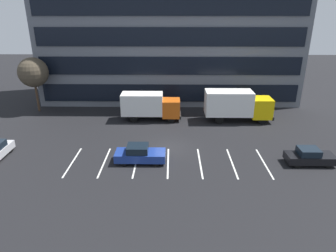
% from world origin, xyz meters
% --- Properties ---
extents(ground_plane, '(120.00, 120.00, 0.00)m').
position_xyz_m(ground_plane, '(0.00, 0.00, 0.00)').
color(ground_plane, black).
extents(office_building, '(35.07, 11.02, 21.60)m').
position_xyz_m(office_building, '(0.00, 17.95, 10.80)').
color(office_building, slate).
rests_on(office_building, ground_plane).
extents(lot_markings, '(16.94, 5.40, 0.01)m').
position_xyz_m(lot_markings, '(0.00, -3.06, 0.00)').
color(lot_markings, silver).
rests_on(lot_markings, ground_plane).
extents(box_truck_orange, '(7.00, 2.32, 3.25)m').
position_xyz_m(box_truck_orange, '(-2.32, 7.66, 1.83)').
color(box_truck_orange, '#D85914').
rests_on(box_truck_orange, ground_plane).
extents(box_truck_yellow, '(7.85, 2.60, 3.64)m').
position_xyz_m(box_truck_yellow, '(7.91, 7.43, 2.05)').
color(box_truck_yellow, yellow).
rests_on(box_truck_yellow, ground_plane).
extents(sedan_black, '(4.07, 1.70, 1.46)m').
position_xyz_m(sedan_black, '(12.20, -3.09, 0.69)').
color(sedan_black, black).
rests_on(sedan_black, ground_plane).
extents(sedan_navy, '(4.37, 1.83, 1.57)m').
position_xyz_m(sedan_navy, '(-2.47, -2.92, 0.74)').
color(sedan_navy, navy).
rests_on(sedan_navy, ground_plane).
extents(bare_tree, '(3.68, 3.68, 6.90)m').
position_xyz_m(bare_tree, '(-17.00, 10.72, 5.04)').
color(bare_tree, '#473323').
rests_on(bare_tree, ground_plane).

